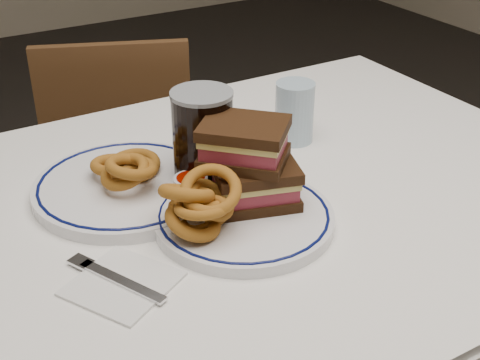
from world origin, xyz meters
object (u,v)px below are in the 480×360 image
main_plate (244,218)px  chair_far (122,162)px  reuben_sandwich (250,163)px  far_plate (126,187)px  beer_mug (205,139)px

main_plate → chair_far: bearing=82.3°
reuben_sandwich → far_plate: (-0.14, 0.14, -0.07)m
beer_mug → far_plate: bearing=161.8°
reuben_sandwich → beer_mug: 0.10m
main_plate → far_plate: 0.21m
chair_far → reuben_sandwich: size_ratio=4.99×
far_plate → beer_mug: bearing=-18.2°
reuben_sandwich → beer_mug: (-0.02, 0.10, 0.00)m
main_plate → far_plate: (-0.12, 0.17, 0.00)m
main_plate → far_plate: size_ratio=0.91×
reuben_sandwich → far_plate: 0.21m
beer_mug → chair_far: bearing=81.4°
reuben_sandwich → far_plate: bearing=135.1°
chair_far → far_plate: chair_far is taller
chair_far → main_plate: 0.91m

